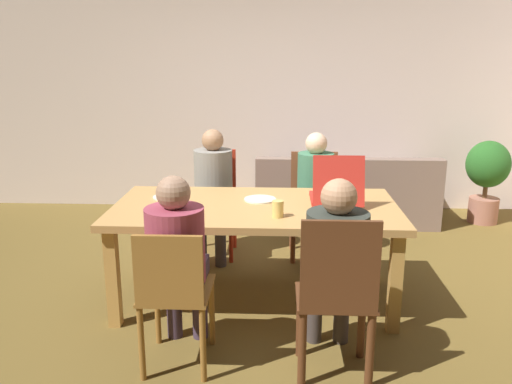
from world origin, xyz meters
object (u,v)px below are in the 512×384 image
person_2 (213,183)px  drinking_glass_0 (278,209)px  chair_3 (174,291)px  chair_0 (314,200)px  pizza_box_0 (335,195)px  potted_plant (487,174)px  person_0 (316,186)px  person_1 (335,257)px  chair_1 (337,296)px  plate_1 (167,197)px  chair_2 (215,196)px  couch (345,197)px  plate_0 (260,199)px  dining_table (255,215)px  person_3 (178,251)px  drinking_glass_1 (169,202)px

person_2 → drinking_glass_0: bearing=-63.2°
person_2 → chair_3: 1.86m
chair_0 → pizza_box_0: size_ratio=2.06×
person_2 → potted_plant: 3.14m
person_0 → person_2: size_ratio=0.98×
person_1 → person_2: size_ratio=0.99×
chair_1 → plate_1: bearing=135.1°
chair_2 → chair_1: bearing=-65.6°
person_1 → pizza_box_0: bearing=84.5°
chair_1 → chair_3: bearing=176.8°
chair_3 → drinking_glass_0: size_ratio=7.70×
chair_0 → couch: 1.13m
person_2 → plate_0: person_2 is taller
chair_3 → couch: size_ratio=0.45×
plate_0 → plate_1: same height
person_1 → chair_3: size_ratio=1.32×
person_0 → chair_1: (0.00, -1.88, -0.17)m
chair_2 → drinking_glass_0: size_ratio=8.41×
person_1 → chair_2: bearing=116.1°
pizza_box_0 → plate_0: (-0.57, 0.02, -0.05)m
potted_plant → drinking_glass_0: bearing=-134.5°
dining_table → chair_2: 1.13m
plate_0 → dining_table: bearing=-101.6°
couch → person_1: bearing=-98.1°
plate_1 → pizza_box_0: bearing=-2.7°
chair_1 → dining_table: bearing=116.4°
person_2 → person_1: bearing=-62.1°
person_0 → chair_1: person_0 is taller
chair_1 → person_1: (0.00, 0.14, 0.18)m
person_1 → plate_1: (-1.20, 1.05, 0.06)m
plate_1 → couch: (1.61, 1.86, -0.49)m
dining_table → plate_1: size_ratio=9.52×
person_1 → plate_0: person_1 is taller
dining_table → plate_1: plate_1 is taller
person_1 → person_2: 1.99m
person_3 → couch: 3.19m
person_0 → plate_0: person_0 is taller
person_3 → drinking_glass_1: size_ratio=11.13×
person_1 → person_3: (-0.93, 0.05, -0.00)m
person_1 → dining_table: bearing=120.0°
pizza_box_0 → plate_0: 0.57m
person_1 → potted_plant: person_1 is taller
chair_2 → potted_plant: size_ratio=1.05×
person_3 → person_2: bearing=90.0°
person_1 → couch: size_ratio=0.59×
chair_3 → drinking_glass_1: (-0.19, 0.84, 0.30)m
person_0 → potted_plant: bearing=31.2°
chair_1 → plate_0: size_ratio=4.10×
dining_table → chair_2: chair_2 is taller
person_0 → pizza_box_0: (0.10, -0.75, 0.12)m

